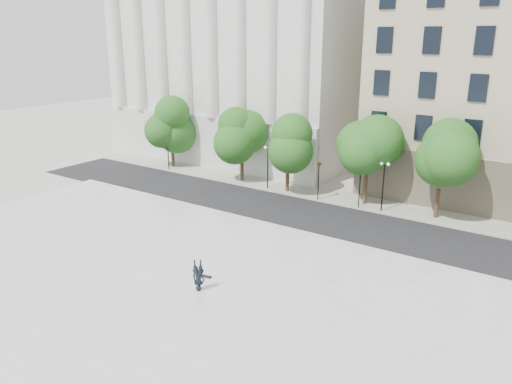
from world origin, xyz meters
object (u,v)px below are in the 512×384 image
traffic_light_west (319,163)px  traffic_light_east (361,168)px  skateboard (205,276)px  person_lying (199,286)px

traffic_light_west → traffic_light_east: (4.04, 0.00, 0.05)m
traffic_light_west → skateboard: 18.77m
traffic_light_east → traffic_light_west: bearing=-180.0°
person_lying → traffic_light_west: bearing=64.4°
traffic_light_west → skateboard: size_ratio=4.80×
traffic_light_west → traffic_light_east: bearing=0.0°
traffic_light_west → skateboard: bearing=-84.6°
traffic_light_west → person_lying: traffic_light_west is taller
traffic_light_west → person_lying: bearing=-82.7°
traffic_light_east → skateboard: size_ratio=4.85×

